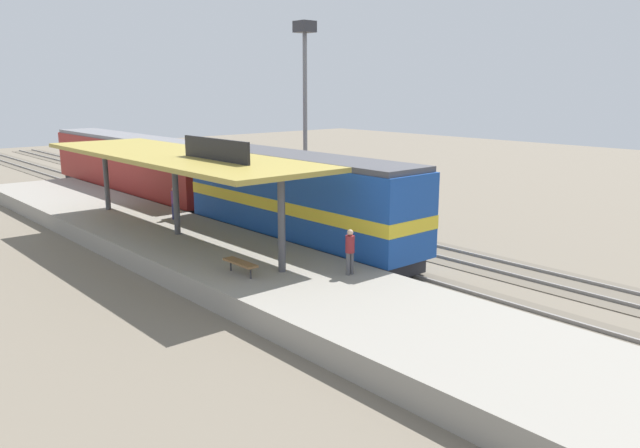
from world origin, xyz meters
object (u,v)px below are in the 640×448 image
Objects in this scene: freight_car at (286,183)px; platform_bench at (240,263)px; locomotive at (297,200)px; light_mast at (305,75)px; person_waiting at (350,249)px; passenger_carriage_single at (132,166)px; person_walking at (175,201)px.

platform_bench is at bearing -134.48° from freight_car.
locomotive is (6.00, 4.02, 1.07)m from platform_bench.
freight_car is at bearing -148.55° from light_mast.
freight_car is at bearing 55.82° from locomotive.
light_mast reaches higher than platform_bench.
person_waiting is at bearing -119.35° from freight_car.
freight_car reaches higher than platform_bench.
light_mast reaches higher than person_waiting.
passenger_carriage_single is at bearing 112.28° from freight_car.
person_waiting is at bearing -40.89° from platform_bench.
person_walking is (-7.64, -0.37, -0.12)m from freight_car.
person_waiting and person_walking have the same top height.
platform_bench is 4.06m from person_waiting.
platform_bench is 0.12× the size of locomotive.
locomotive reaches higher than platform_bench.
person_walking is at bearing 115.36° from locomotive.
passenger_carriage_single is 12.14m from freight_car.
person_waiting is (-2.95, -24.66, -0.46)m from passenger_carriage_single.
person_waiting is (-2.95, -6.66, -0.56)m from locomotive.
platform_bench is 0.15× the size of light_mast.
passenger_carriage_single reaches higher than person_waiting.
person_waiting is (3.05, -2.64, 0.51)m from platform_bench.
person_walking is at bearing -177.26° from freight_car.
locomotive is 7.31m from person_waiting.
locomotive reaches higher than person_waiting.
freight_car is 15.41m from person_waiting.
light_mast is at bearing 55.06° from person_waiting.
person_walking is (-10.84, -2.32, -6.54)m from light_mast.
passenger_carriage_single reaches higher than platform_bench.
passenger_carriage_single is (6.00, 22.02, 0.97)m from platform_bench.
person_waiting is at bearing -124.94° from light_mast.
locomotive is at bearing 33.82° from platform_bench.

